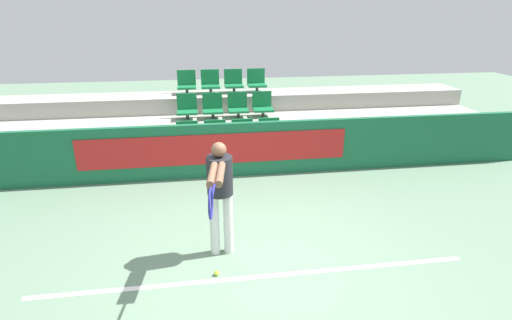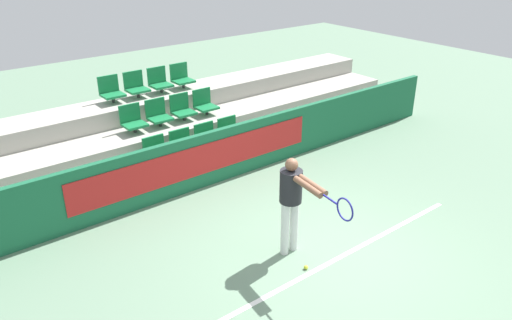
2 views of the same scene
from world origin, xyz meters
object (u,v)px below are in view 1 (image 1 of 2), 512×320
stadium_chair_5 (213,107)px  stadium_chair_1 (215,136)px  stadium_chair_6 (238,106)px  stadium_chair_7 (263,105)px  stadium_chair_3 (270,133)px  stadium_chair_8 (187,83)px  stadium_chair_10 (234,82)px  tennis_player (220,188)px  stadium_chair_2 (243,135)px  stadium_chair_11 (257,82)px  stadium_chair_0 (188,137)px  stadium_chair_4 (187,108)px  stadium_chair_9 (210,83)px  tennis_ball (217,273)px

stadium_chair_5 → stadium_chair_1: bearing=-90.0°
stadium_chair_6 → stadium_chair_7: same height
stadium_chair_3 → stadium_chair_6: stadium_chair_6 is taller
stadium_chair_8 → stadium_chair_10: same height
stadium_chair_1 → stadium_chair_5: size_ratio=1.00×
stadium_chair_6 → tennis_player: 4.51m
stadium_chair_2 → stadium_chair_10: 2.12m
stadium_chair_10 → stadium_chair_8: bearing=180.0°
stadium_chair_2 → stadium_chair_11: (0.59, 1.97, 0.79)m
stadium_chair_1 → stadium_chair_11: 2.43m
stadium_chair_0 → stadium_chair_4: (0.00, 0.98, 0.39)m
stadium_chair_0 → tennis_player: size_ratio=0.35×
stadium_chair_10 → tennis_player: stadium_chair_10 is taller
stadium_chair_0 → stadium_chair_10: stadium_chair_10 is taller
stadium_chair_4 → stadium_chair_3: bearing=-29.1°
stadium_chair_9 → tennis_player: stadium_chair_9 is taller
stadium_chair_6 → tennis_ball: (-0.80, -4.90, -1.00)m
stadium_chair_1 → stadium_chair_10: 2.20m
stadium_chair_4 → stadium_chair_11: (1.77, 0.98, 0.39)m
stadium_chair_7 → stadium_chair_9: size_ratio=1.00×
stadium_chair_2 → stadium_chair_4: stadium_chair_4 is taller
stadium_chair_5 → tennis_player: 4.46m
stadium_chair_9 → stadium_chair_10: 0.59m
stadium_chair_1 → stadium_chair_6: (0.59, 0.98, 0.39)m
stadium_chair_5 → stadium_chair_6: (0.59, 0.00, 0.00)m
stadium_chair_2 → stadium_chair_11: bearing=73.3°
stadium_chair_6 → stadium_chair_8: (-1.18, 0.98, 0.39)m
stadium_chair_1 → stadium_chair_7: size_ratio=1.00×
stadium_chair_1 → stadium_chair_7: 1.59m
stadium_chair_6 → stadium_chair_8: size_ratio=1.00×
stadium_chair_3 → tennis_player: (-1.29, -3.47, 0.37)m
stadium_chair_0 → stadium_chair_10: (1.18, 1.97, 0.79)m
stadium_chair_9 → stadium_chair_11: same height
stadium_chair_0 → stadium_chair_6: (1.18, 0.98, 0.39)m
stadium_chair_2 → stadium_chair_3: size_ratio=1.00×
stadium_chair_1 → stadium_chair_2: (0.59, 0.00, 0.00)m
stadium_chair_1 → stadium_chair_9: 2.12m
stadium_chair_2 → stadium_chair_8: (-1.18, 1.97, 0.79)m
stadium_chair_0 → stadium_chair_11: size_ratio=1.00×
stadium_chair_2 → tennis_ball: stadium_chair_2 is taller
stadium_chair_3 → stadium_chair_11: 2.12m
stadium_chair_6 → stadium_chair_10: 1.06m
stadium_chair_4 → tennis_player: size_ratio=0.35×
stadium_chair_7 → tennis_ball: size_ratio=8.59×
tennis_player → stadium_chair_5: bearing=96.0°
stadium_chair_10 → tennis_player: 5.50m
stadium_chair_2 → stadium_chair_8: size_ratio=1.00×
stadium_chair_8 → stadium_chair_9: (0.59, 0.00, 0.00)m
stadium_chair_4 → stadium_chair_5: bearing=0.0°
stadium_chair_7 → stadium_chair_10: 1.21m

